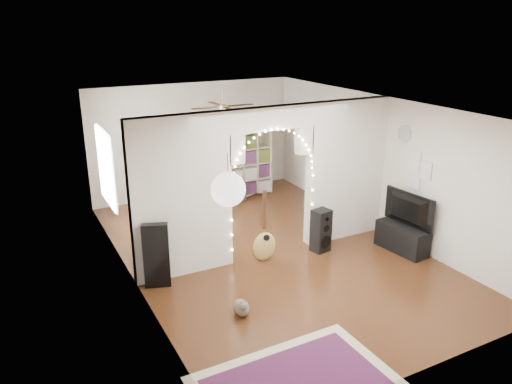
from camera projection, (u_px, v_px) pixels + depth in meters
name	position (u px, v px, depth m)	size (l,w,h in m)	color
floor	(270.00, 252.00, 9.24)	(7.50, 7.50, 0.00)	black
ceiling	(271.00, 106.00, 8.35)	(5.00, 7.50, 0.02)	white
wall_back	(194.00, 140.00, 11.93)	(5.00, 0.02, 2.70)	silver
wall_front	(431.00, 273.00, 5.66)	(5.00, 0.02, 2.70)	silver
wall_left	(129.00, 206.00, 7.70)	(0.02, 7.50, 2.70)	silver
wall_right	(380.00, 165.00, 9.89)	(0.02, 7.50, 2.70)	silver
divider_wall	(270.00, 179.00, 8.77)	(5.00, 0.20, 2.70)	silver
fairy_lights	(274.00, 174.00, 8.62)	(1.64, 0.04, 1.60)	#FFEABF
window	(106.00, 167.00, 9.17)	(0.04, 1.20, 1.40)	white
wall_clock	(405.00, 133.00, 9.13)	(0.31, 0.31, 0.03)	white
picture_frames	(417.00, 170.00, 9.00)	(0.02, 0.50, 0.70)	white
paper_lantern	(228.00, 189.00, 5.66)	(0.40, 0.40, 0.40)	white
ceiling_fan	(223.00, 107.00, 10.13)	(1.10, 1.10, 0.30)	#AB8339
guitar_case	(156.00, 256.00, 7.89)	(0.41, 0.14, 1.08)	black
acoustic_guitar	(264.00, 235.00, 8.76)	(0.47, 0.32, 1.12)	tan
tabby_cat	(242.00, 307.00, 7.22)	(0.28, 0.49, 0.32)	brown
floor_speaker	(321.00, 231.00, 9.17)	(0.36, 0.33, 0.81)	black
media_console	(402.00, 238.00, 9.21)	(0.40, 1.00, 0.50)	black
tv	(405.00, 210.00, 9.03)	(1.07, 0.14, 0.62)	black
bookcase	(241.00, 164.00, 11.95)	(1.53, 0.39, 1.57)	#C6B890
dining_table	(210.00, 170.00, 11.89)	(1.26, 0.89, 0.76)	brown
flower_vase	(210.00, 163.00, 11.83)	(0.18, 0.18, 0.19)	silver
dining_chair_left	(169.00, 208.00, 10.73)	(0.49, 0.51, 0.46)	#4D3B26
dining_chair_right	(235.00, 191.00, 11.82)	(0.46, 0.47, 0.43)	#4D3B26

